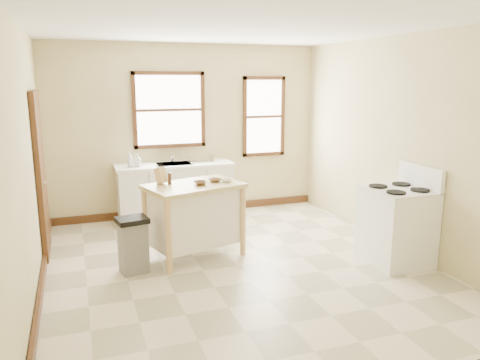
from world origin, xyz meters
name	(u,v)px	position (x,y,z in m)	size (l,w,h in m)	color
floor	(238,266)	(0.00, 0.00, 0.00)	(5.00, 5.00, 0.00)	beige
ceiling	(237,27)	(0.00, 0.00, 2.80)	(5.00, 5.00, 0.00)	white
wall_back	(188,131)	(0.00, 2.50, 1.40)	(4.50, 0.04, 2.80)	beige
wall_left	(26,164)	(-2.25, 0.00, 1.40)	(0.04, 5.00, 2.80)	beige
wall_right	(399,144)	(2.25, 0.00, 1.40)	(0.04, 5.00, 2.80)	beige
window_main	(169,110)	(-0.30, 2.48, 1.75)	(1.17, 0.06, 1.22)	#3F1F11
window_side	(264,117)	(1.35, 2.48, 1.60)	(0.77, 0.06, 1.37)	#3F1F11
door_left	(41,174)	(-2.21, 1.30, 1.05)	(0.06, 0.90, 2.10)	#3F1F11
baseboard_back	(190,209)	(0.00, 2.47, 0.06)	(4.50, 0.04, 0.12)	#3F1F11
baseboard_left	(41,288)	(-2.22, 0.00, 0.06)	(0.04, 5.00, 0.12)	#3F1F11
sink_counter	(175,192)	(-0.30, 2.20, 0.46)	(1.86, 0.62, 0.92)	silver
faucet	(172,155)	(-0.30, 2.38, 1.03)	(0.03, 0.03, 0.22)	silver
soap_bottle_a	(130,159)	(-1.00, 2.12, 1.04)	(0.09, 0.09, 0.23)	#B2B2B2
soap_bottle_b	(137,160)	(-0.89, 2.13, 1.02)	(0.09, 0.09, 0.20)	#B2B2B2
dish_rack	(201,159)	(0.14, 2.21, 0.97)	(0.40, 0.30, 0.10)	silver
kitchen_island	(194,221)	(-0.41, 0.51, 0.47)	(1.16, 0.74, 0.95)	tan
knife_block	(161,176)	(-0.79, 0.65, 1.05)	(0.10, 0.10, 0.20)	tan
pepper_grinder	(170,179)	(-0.69, 0.59, 1.02)	(0.04, 0.04, 0.15)	#412111
bowl_a	(200,183)	(-0.33, 0.45, 0.97)	(0.18, 0.18, 0.04)	brown
bowl_b	(215,180)	(-0.11, 0.56, 0.97)	(0.16, 0.16, 0.04)	brown
bowl_c	(227,180)	(0.03, 0.50, 0.97)	(0.15, 0.15, 0.05)	white
trash_bin	(133,245)	(-1.21, 0.24, 0.33)	(0.34, 0.29, 0.67)	gray
gas_stove	(397,215)	(1.90, -0.51, 0.60)	(0.75, 0.76, 1.20)	white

